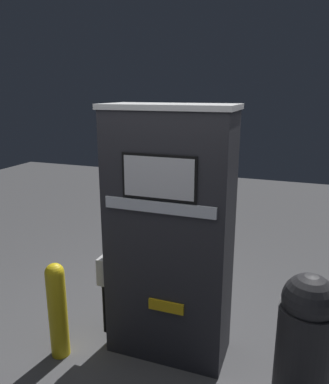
{
  "coord_description": "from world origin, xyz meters",
  "views": [
    {
      "loc": [
        0.92,
        -2.39,
        2.14
      ],
      "look_at": [
        0.0,
        0.11,
        1.42
      ],
      "focal_mm": 35.0,
      "sensor_mm": 36.0,
      "label": 1
    }
  ],
  "objects": [
    {
      "name": "trash_bin",
      "position": [
        1.06,
        0.02,
        0.5
      ],
      "size": [
        0.38,
        0.38,
        0.98
      ],
      "color": "#232326",
      "rests_on": "ground_plane"
    },
    {
      "name": "gas_pump",
      "position": [
        -0.0,
        0.22,
        1.03
      ],
      "size": [
        1.07,
        0.49,
        2.05
      ],
      "color": "#28282D",
      "rests_on": "ground_plane"
    },
    {
      "name": "ground_plane",
      "position": [
        0.0,
        0.0,
        0.0
      ],
      "size": [
        14.0,
        14.0,
        0.0
      ],
      "primitive_type": "plane",
      "color": "#4C4C4F"
    },
    {
      "name": "safety_bollard",
      "position": [
        -0.83,
        -0.17,
        0.44
      ],
      "size": [
        0.15,
        0.15,
        0.83
      ],
      "color": "yellow",
      "rests_on": "ground_plane"
    }
  ]
}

